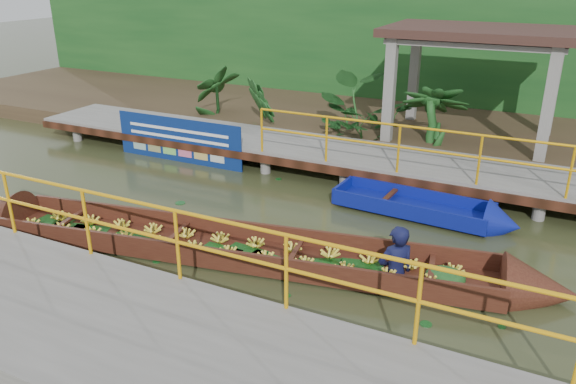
% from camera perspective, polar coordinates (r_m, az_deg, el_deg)
% --- Properties ---
extents(ground, '(80.00, 80.00, 0.00)m').
position_cam_1_polar(ground, '(10.73, -4.44, -3.27)').
color(ground, '#2E371B').
rests_on(ground, ground).
extents(land_strip, '(30.00, 8.00, 0.45)m').
position_cam_1_polar(land_strip, '(17.15, 8.38, 7.09)').
color(land_strip, '#37291B').
rests_on(land_strip, ground).
extents(far_dock, '(16.00, 2.06, 1.66)m').
position_cam_1_polar(far_dock, '(13.40, 3.01, 4.19)').
color(far_dock, slate).
rests_on(far_dock, ground).
extents(near_dock, '(18.00, 2.40, 1.73)m').
position_cam_1_polar(near_dock, '(7.16, -14.99, -15.45)').
color(near_dock, slate).
rests_on(near_dock, ground).
extents(pavilion, '(4.40, 3.00, 3.00)m').
position_cam_1_polar(pavilion, '(14.86, 18.80, 14.10)').
color(pavilion, slate).
rests_on(pavilion, ground).
extents(foliage_backdrop, '(30.00, 0.80, 4.00)m').
position_cam_1_polar(foliage_backdrop, '(19.16, 11.11, 13.90)').
color(foliage_backdrop, '#154319').
rests_on(foliage_backdrop, ground).
extents(vendor_boat, '(10.74, 2.85, 2.10)m').
position_cam_1_polar(vendor_boat, '(9.43, -3.99, -5.59)').
color(vendor_boat, '#35150E').
rests_on(vendor_boat, ground).
extents(moored_blue_boat, '(3.62, 1.17, 0.85)m').
position_cam_1_polar(moored_blue_boat, '(11.16, 16.66, -2.29)').
color(moored_blue_boat, navy).
rests_on(moored_blue_boat, ground).
extents(blue_banner, '(3.62, 0.04, 1.13)m').
position_cam_1_polar(blue_banner, '(14.22, -11.06, 5.19)').
color(blue_banner, navy).
rests_on(blue_banner, ground).
extents(tropical_plants, '(14.02, 1.02, 1.27)m').
position_cam_1_polar(tropical_plants, '(14.36, 13.60, 7.35)').
color(tropical_plants, '#154319').
rests_on(tropical_plants, ground).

